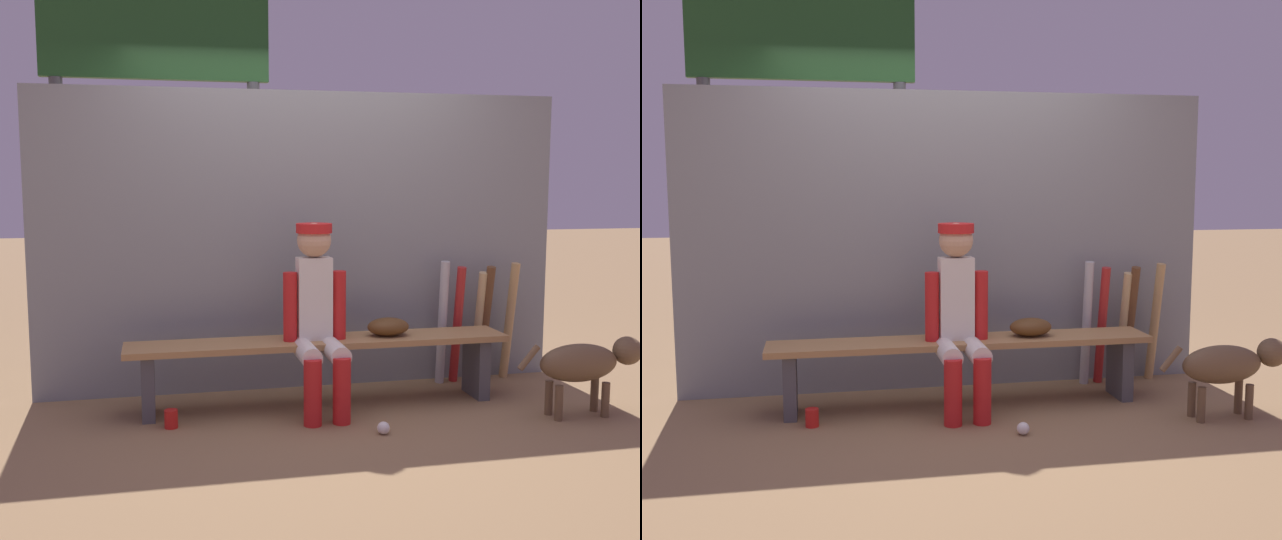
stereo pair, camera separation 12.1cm
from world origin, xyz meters
TOP-DOWN VIEW (x-y plane):
  - ground_plane at (0.00, 0.00)m, footprint 30.00×30.00m
  - chainlink_fence at (0.00, 0.48)m, footprint 3.71×0.03m
  - dugout_bench at (0.00, 0.00)m, footprint 2.49×0.36m
  - player_seated at (-0.04, -0.11)m, footprint 0.41×0.55m
  - baseball_glove at (0.46, 0.00)m, footprint 0.28×0.20m
  - bat_aluminum_silver at (0.97, 0.32)m, footprint 0.07×0.14m
  - bat_aluminum_red at (1.09, 0.32)m, footprint 0.07×0.18m
  - bat_wood_natural at (1.26, 0.35)m, footprint 0.07×0.21m
  - bat_wood_dark at (1.31, 0.33)m, footprint 0.07×0.23m
  - bat_wood_tan at (1.50, 0.34)m, footprint 0.09×0.19m
  - baseball at (0.24, -0.62)m, footprint 0.07×0.07m
  - cup_on_ground at (-0.96, -0.24)m, footprint 0.08×0.08m
  - cup_on_bench at (0.09, 0.03)m, footprint 0.08×0.08m
  - scoreboard at (-0.92, 1.39)m, footprint 2.00×0.27m
  - dog at (1.58, -0.55)m, footprint 0.84×0.20m

SIDE VIEW (x-z plane):
  - ground_plane at x=0.00m, z-range 0.00..0.00m
  - baseball at x=0.24m, z-range 0.00..0.07m
  - cup_on_ground at x=-0.96m, z-range 0.00..0.11m
  - dog at x=1.58m, z-range 0.09..0.58m
  - dugout_bench at x=0.00m, z-range 0.13..0.57m
  - bat_wood_natural at x=1.26m, z-range 0.00..0.82m
  - bat_aluminum_red at x=1.09m, z-range 0.00..0.86m
  - bat_wood_dark at x=1.31m, z-range 0.00..0.86m
  - bat_wood_tan at x=1.50m, z-range 0.00..0.88m
  - bat_aluminum_silver at x=0.97m, z-range 0.00..0.90m
  - cup_on_bench at x=0.09m, z-range 0.45..0.56m
  - baseball_glove at x=0.46m, z-range 0.45..0.57m
  - player_seated at x=-0.04m, z-range 0.05..1.25m
  - chainlink_fence at x=0.00m, z-range 0.00..2.08m
  - scoreboard at x=-0.92m, z-range 0.62..3.86m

